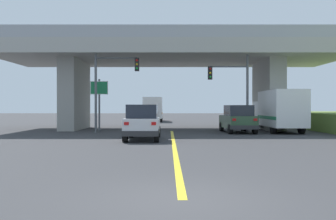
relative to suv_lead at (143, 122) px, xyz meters
name	(u,v)px	position (x,y,z in m)	size (l,w,h in m)	color
ground	(171,129)	(1.75, 10.23, -1.01)	(160.00, 160.00, 0.00)	#353538
overpass_bridge	(171,63)	(1.75, 10.23, 4.59)	(28.09, 9.88, 7.80)	#A8A59E
lane_divider_stripe	(174,145)	(1.75, -2.98, -1.01)	(0.20, 21.61, 0.01)	yellow
suv_lead	(143,122)	(0.00, 0.00, 0.00)	(1.94, 4.35, 2.02)	silver
suv_crossing	(238,119)	(6.57, 5.96, 0.00)	(2.17, 4.46, 2.02)	#2D4C33
box_truck	(279,110)	(9.89, 6.92, 0.62)	(2.33, 7.20, 3.11)	silver
traffic_signal_nearside	(234,84)	(6.36, 6.19, 2.56)	(3.02, 0.36, 5.76)	#56595E
traffic_signal_farside	(110,79)	(-2.81, 5.88, 2.89)	(3.27, 0.36, 6.09)	#56595E
highway_sign	(99,94)	(-3.80, 6.99, 1.87)	(1.35, 0.17, 4.01)	#56595E
semi_truck_distant	(153,109)	(-0.47, 26.80, 0.62)	(2.33, 7.34, 3.10)	red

